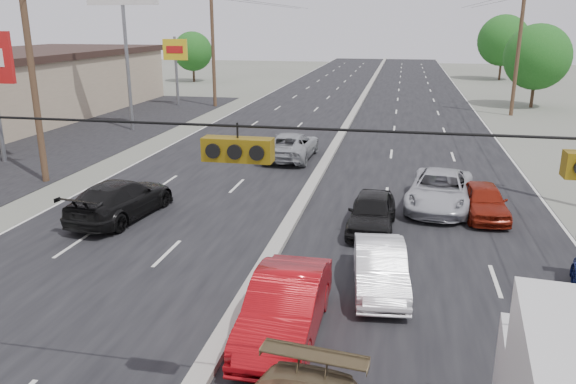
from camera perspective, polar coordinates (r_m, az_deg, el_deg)
name	(u,v)px	position (r m, az deg, el deg)	size (l,w,h in m)	color
road_surface	(343,133)	(38.66, 5.61, 6.03)	(20.00, 160.00, 0.02)	black
center_median	(343,131)	(38.64, 5.62, 6.18)	(0.50, 160.00, 0.20)	gray
parking_lot	(77,137)	(39.51, -20.68, 5.26)	(10.00, 42.00, 0.02)	black
utility_pole_left_b	(32,72)	(28.11, -24.57, 11.06)	(1.60, 0.30, 10.00)	#422D1E
utility_pole_left_c	(213,47)	(50.54, -7.63, 14.35)	(1.60, 0.30, 10.00)	#422D1E
utility_pole_right_c	(518,50)	(48.61, 22.35, 13.17)	(1.60, 0.30, 10.00)	#422D1E
traffic_signals	(231,146)	(8.34, -5.78, 4.64)	(25.00, 0.30, 0.54)	black
pole_sign_far	(175,55)	(51.81, -11.36, 13.46)	(2.20, 0.25, 6.00)	slate
tree_left_far	(193,51)	(72.62, -9.66, 13.91)	(4.80, 4.80, 6.12)	#382619
tree_right_mid	(537,57)	(54.03, 23.98, 12.42)	(5.60, 5.60, 7.14)	#382619
tree_right_far	(503,40)	(78.76, 21.03, 14.18)	(6.40, 6.40, 8.16)	#382619
red_sedan	(285,307)	(13.57, -0.27, -11.64)	(1.62, 4.64, 1.53)	#98090F
queue_car_a	(372,213)	(20.38, 8.52, -2.09)	(1.61, 3.99, 1.36)	black
queue_car_b	(380,268)	(16.01, 9.34, -7.67)	(1.38, 3.97, 1.31)	white
queue_car_c	(440,191)	(23.44, 15.16, 0.14)	(2.41, 5.22, 1.45)	#AEB0B6
queue_car_e	(484,201)	(22.84, 19.26, -0.87)	(1.52, 3.79, 1.29)	maroon
oncoming_near	(121,199)	(22.36, -16.61, -0.72)	(2.09, 5.15, 1.49)	black
oncoming_far	(291,146)	(30.86, 0.34, 4.70)	(2.39, 5.19, 1.44)	#939699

